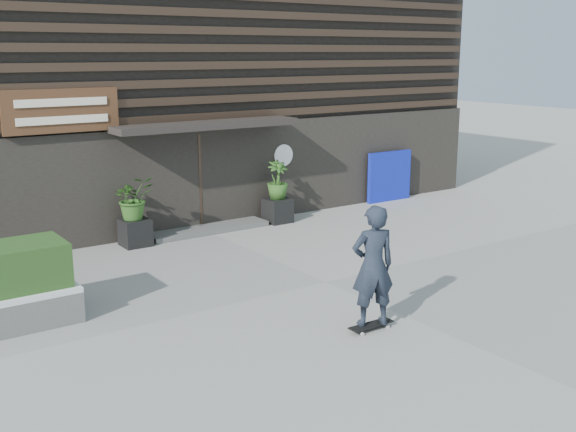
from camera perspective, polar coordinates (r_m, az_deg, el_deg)
ground at (r=13.04m, az=3.11°, el=-5.43°), size 80.00×80.00×0.00m
entrance_step at (r=16.74m, az=-6.64°, el=-1.05°), size 3.00×0.80×0.12m
planter_pot_left at (r=15.72m, az=-12.41°, el=-1.32°), size 0.60×0.60×0.60m
bamboo_left at (r=15.54m, az=-12.55°, el=1.46°), size 0.86×0.75×0.96m
planter_pot_right at (r=17.47m, az=-0.86°, el=0.46°), size 0.60×0.60×0.60m
bamboo_right at (r=17.31m, az=-0.87°, el=2.97°), size 0.54×0.54×0.96m
blue_tarp at (r=20.12m, az=8.30°, el=3.23°), size 1.52×0.14×1.42m
building at (r=21.10m, az=-14.06°, el=12.39°), size 18.00×11.00×8.00m
skateboarder at (r=10.61m, az=6.97°, el=-4.10°), size 0.79×0.64×1.98m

